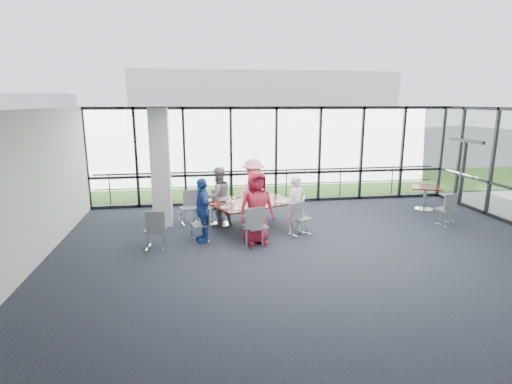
{
  "coord_description": "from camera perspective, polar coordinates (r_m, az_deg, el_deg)",
  "views": [
    {
      "loc": [
        -2.7,
        -7.94,
        3.34
      ],
      "look_at": [
        -1.17,
        1.84,
        1.1
      ],
      "focal_mm": 28.0,
      "sensor_mm": 36.0,
      "label": 1
    }
  ],
  "objects": [
    {
      "name": "floor",
      "position": [
        9.03,
        9.29,
        -9.22
      ],
      "size": [
        12.0,
        10.0,
        0.02
      ],
      "primitive_type": "cube",
      "color": "black",
      "rests_on": "ground"
    },
    {
      "name": "ceiling",
      "position": [
        8.38,
        10.09,
        11.6
      ],
      "size": [
        12.0,
        10.0,
        0.04
      ],
      "primitive_type": "cube",
      "color": "silver",
      "rests_on": "ground"
    },
    {
      "name": "wall_left",
      "position": [
        8.77,
        -30.79,
        -0.53
      ],
      "size": [
        0.1,
        10.0,
        3.2
      ],
      "primitive_type": "cube",
      "color": "silver",
      "rests_on": "ground"
    },
    {
      "name": "wall_front",
      "position": [
        4.35,
        31.41,
        -12.85
      ],
      "size": [
        12.0,
        0.1,
        3.2
      ],
      "primitive_type": "cube",
      "color": "silver",
      "rests_on": "ground"
    },
    {
      "name": "curtain_wall_back",
      "position": [
        13.33,
        2.88,
        5.24
      ],
      "size": [
        12.0,
        0.1,
        3.2
      ],
      "primitive_type": "cube",
      "color": "white",
      "rests_on": "ground"
    },
    {
      "name": "exit_door",
      "position": [
        14.75,
        27.43,
        2.38
      ],
      "size": [
        0.12,
        1.6,
        2.1
      ],
      "primitive_type": "cube",
      "color": "black",
      "rests_on": "ground"
    },
    {
      "name": "structural_column",
      "position": [
        11.11,
        -13.46,
        3.39
      ],
      "size": [
        0.5,
        0.5,
        3.2
      ],
      "primitive_type": "cube",
      "color": "white",
      "rests_on": "ground"
    },
    {
      "name": "apron",
      "position": [
        18.45,
        -0.33,
        2.27
      ],
      "size": [
        80.0,
        70.0,
        0.02
      ],
      "primitive_type": "cube",
      "color": "gray",
      "rests_on": "ground"
    },
    {
      "name": "grass_strip",
      "position": [
        16.5,
        0.7,
        1.12
      ],
      "size": [
        80.0,
        5.0,
        0.01
      ],
      "primitive_type": "cube",
      "color": "#2A631A",
      "rests_on": "ground"
    },
    {
      "name": "hangar_main",
      "position": [
        40.49,
        0.65,
        12.29
      ],
      "size": [
        24.0,
        10.0,
        6.0
      ],
      "primitive_type": "cube",
      "color": "silver",
      "rests_on": "ground"
    },
    {
      "name": "hangar_aux",
      "position": [
        39.08,
        -32.36,
        8.86
      ],
      "size": [
        10.0,
        6.0,
        4.0
      ],
      "primitive_type": "cube",
      "color": "silver",
      "rests_on": "ground"
    },
    {
      "name": "guard_rail",
      "position": [
        14.09,
        2.33,
        1.12
      ],
      "size": [
        12.0,
        0.06,
        0.06
      ],
      "primitive_type": "cylinder",
      "rotation": [
        0.0,
        1.57,
        0.0
      ],
      "color": "#2D2D33",
      "rests_on": "ground"
    },
    {
      "name": "main_table",
      "position": [
        10.55,
        -0.25,
        -2.07
      ],
      "size": [
        2.44,
        1.97,
        0.75
      ],
      "rotation": [
        0.0,
        0.0,
        0.43
      ],
      "color": "#3C120B",
      "rests_on": "ground"
    },
    {
      "name": "side_table_left",
      "position": [
        11.01,
        -5.02,
        -1.63
      ],
      "size": [
        0.98,
        0.98,
        0.75
      ],
      "rotation": [
        0.0,
        0.0,
        -0.39
      ],
      "color": "#3C120B",
      "rests_on": "ground"
    },
    {
      "name": "side_table_right",
      "position": [
        13.6,
        23.06,
        0.25
      ],
      "size": [
        1.14,
        1.14,
        0.75
      ],
      "rotation": [
        0.0,
        0.0,
        -0.41
      ],
      "color": "#3C120B",
      "rests_on": "ground"
    },
    {
      "name": "diner_near_left",
      "position": [
        9.51,
        0.09,
        -2.2
      ],
      "size": [
        0.96,
        0.72,
        1.78
      ],
      "primitive_type": "imported",
      "rotation": [
        0.0,
        0.0,
        0.19
      ],
      "color": "#AC1D36",
      "rests_on": "ground"
    },
    {
      "name": "diner_near_right",
      "position": [
        10.29,
        5.82,
        -1.9
      ],
      "size": [
        0.65,
        0.57,
        1.5
      ],
      "primitive_type": "imported",
      "rotation": [
        0.0,
        0.0,
        0.36
      ],
      "color": "white",
      "rests_on": "ground"
    },
    {
      "name": "diner_far_left",
      "position": [
        10.92,
        -5.41,
        -0.67
      ],
      "size": [
        0.92,
        0.76,
        1.63
      ],
      "primitive_type": "imported",
      "rotation": [
        0.0,
        0.0,
        3.55
      ],
      "color": "gray",
      "rests_on": "ground"
    },
    {
      "name": "diner_far_right",
      "position": [
        11.63,
        -0.4,
        0.49
      ],
      "size": [
        1.25,
        1.11,
        1.74
      ],
      "primitive_type": "imported",
      "rotation": [
        0.0,
        0.0,
        3.74
      ],
      "color": "pink",
      "rests_on": "ground"
    },
    {
      "name": "diner_end",
      "position": [
        9.73,
        -7.64,
        -2.58
      ],
      "size": [
        0.68,
        1.0,
        1.57
      ],
      "primitive_type": "imported",
      "rotation": [
        0.0,
        0.0,
        -1.37
      ],
      "color": "#284BA7",
      "rests_on": "ground"
    },
    {
      "name": "chair_main_nl",
      "position": [
        9.39,
        -0.04,
        -4.95
      ],
      "size": [
        0.59,
        0.59,
        0.97
      ],
      "primitive_type": null,
      "rotation": [
        0.0,
        0.0,
        0.29
      ],
      "color": "slate",
      "rests_on": "ground"
    },
    {
      "name": "chair_main_nr",
      "position": [
        10.24,
        6.29,
        -3.79
      ],
      "size": [
        0.6,
        0.6,
        0.88
      ],
      "primitive_type": null,
      "rotation": [
        0.0,
        0.0,
        0.66
      ],
      "color": "slate",
      "rests_on": "ground"
    },
    {
      "name": "chair_main_fl",
      "position": [
        11.23,
        -5.91,
        -2.18
      ],
      "size": [
        0.62,
        0.62,
        0.92
      ],
      "primitive_type": null,
      "rotation": [
        0.0,
        0.0,
        3.69
      ],
      "color": "slate",
      "rests_on": "ground"
    },
    {
      "name": "chair_main_fr",
      "position": [
        11.83,
        -0.82,
        -1.54
      ],
      "size": [
        0.57,
        0.57,
        0.84
      ],
      "primitive_type": null,
      "rotation": [
        0.0,
        0.0,
        3.72
      ],
      "color": "slate",
      "rests_on": "ground"
    },
    {
      "name": "chair_main_end",
      "position": [
        9.85,
        -7.95,
        -4.63
      ],
      "size": [
        0.49,
        0.49,
        0.84
      ],
      "primitive_type": null,
      "rotation": [
        0.0,
        0.0,
        -1.34
      ],
      "color": "slate",
      "rests_on": "ground"
    },
    {
      "name": "chair_spare_la",
      "position": [
        9.54,
        -14.15,
        -5.22
      ],
      "size": [
        0.51,
        0.51,
        0.92
      ],
      "primitive_type": null,
      "rotation": [
        0.0,
        0.0,
        -0.14
      ],
      "color": "slate",
      "rests_on": "ground"
    },
    {
      "name": "chair_spare_lb",
      "position": [
        11.26,
        -9.54,
        -2.3
      ],
      "size": [
        0.53,
        0.53,
        0.9
      ],
      "primitive_type": null,
      "rotation": [
        0.0,
        0.0,
        3.36
      ],
      "color": "slate",
      "rests_on": "ground"
    },
    {
      "name": "chair_spare_r",
      "position": [
        12.22,
        25.55,
        -2.22
      ],
      "size": [
        0.51,
        0.51,
        0.89
      ],
      "primitive_type": null,
      "rotation": [
        0.0,
        0.0,
        0.19
      ],
      "color": "slate",
      "rests_on": "ground"
    },
    {
      "name": "plate_nl",
      "position": [
        9.9,
        -2.32,
        -2.38
      ],
      "size": [
        0.28,
        0.28,
        0.01
      ],
      "primitive_type": "cylinder",
      "color": "white",
      "rests_on": "main_table"
    },
    {
      "name": "plate_nr",
      "position": [
        10.58,
        3.53,
        -1.4
      ],
      "size": [
        0.28,
        0.28,
        0.01
      ],
      "primitive_type": "cylinder",
      "color": "white",
      "rests_on": "main_table"
    },
    {
      "name": "plate_fl",
      "position": [
        10.6,
        -3.62,
        -1.38
      ],
      "size": [
        0.27,
        0.27,
        0.01
      ],
      "primitive_type": "cylinder",
      "color": "white",
      "rests_on": "main_table"
    },
    {
      "name": "plate_fr",
      "position": [
        11.15,
        1.17,
        -0.65
      ],
      "size": [
        0.24,
        0.24,
        0.01
      ],
      "primitive_type": "cylinder",
      "color": "white",
      "rests_on": "main_table"
    },
    {
      "name": "plate_end",
      "position": [
        10.05,
        -4.45,
        -2.18
      ],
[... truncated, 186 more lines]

